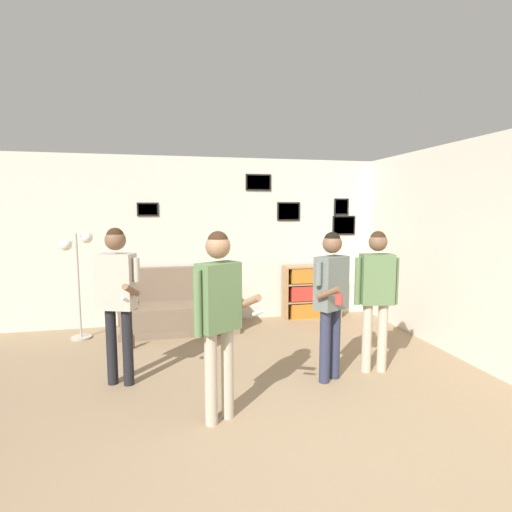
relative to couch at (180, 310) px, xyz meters
The scene contains 11 objects.
ground_plane 4.09m from the couch, 79.90° to the right, with size 20.00×20.00×0.00m, color #937A5B.
wall_back 1.34m from the couch, 29.45° to the left, with size 7.73×0.08×2.70m.
wall_right 4.00m from the couch, 28.05° to the right, with size 0.06×6.80×2.70m.
couch is the anchor object (origin of this frame).
bookshelf 2.26m from the couch, ahead, with size 0.99×0.30×0.91m.
floor_lamp 1.62m from the couch, behind, with size 0.44×0.28×1.55m.
person_player_foreground_left 2.11m from the couch, 110.12° to the right, with size 0.47×0.56×1.68m.
person_player_foreground_center 2.94m from the couch, 84.83° to the right, with size 0.59×0.38×1.68m.
person_watcher_holding_cup 2.82m from the couch, 55.69° to the right, with size 0.45×0.55×1.63m.
person_spectator_near_bookshelf 3.10m from the couch, 45.12° to the right, with size 0.49×0.26×1.62m.
bottle_on_floor 1.01m from the couch, 131.36° to the right, with size 0.06×0.06×0.25m.
Camera 1 is at (-0.88, -2.15, 1.86)m, focal length 28.00 mm.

